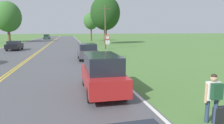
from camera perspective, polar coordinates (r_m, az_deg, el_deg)
name	(u,v)px	position (r m, az deg, el deg)	size (l,w,h in m)	color
hitchhiker_person	(213,94)	(7.20, 27.01, -8.08)	(0.56, 0.41, 1.66)	navy
suitcase	(220,115)	(7.60, 28.39, -13.22)	(0.45, 0.18, 0.60)	black
fire_hydrant	(117,58)	(19.26, 1.53, 1.03)	(0.42, 0.26, 0.70)	gold
traffic_sign	(108,40)	(21.69, -1.29, 6.20)	(0.60, 0.10, 2.61)	gray
utility_pole_midground	(105,26)	(33.01, -1.91, 10.13)	(1.80, 0.24, 7.10)	brown
tree_left_verge	(91,21)	(59.69, -6.01, 11.56)	(4.27, 4.27, 8.28)	brown
tree_behind_sign	(8,17)	(58.39, -27.67, 11.38)	(6.70, 6.70, 10.38)	brown
tree_mid_treeline	(8,22)	(63.78, -27.64, 10.16)	(4.01, 4.01, 7.82)	brown
tree_far_back	(105,13)	(46.82, -1.94, 13.79)	(6.77, 6.77, 10.89)	#473828
car_red_suv_approaching	(102,73)	(9.78, -2.86, -3.10)	(1.74, 4.38, 1.87)	black
car_dark_grey_suv_mid_near	(87,51)	(21.05, -7.03, 3.13)	(1.90, 4.01, 1.67)	black
car_black_sedan_mid_far	(14,45)	(34.49, -26.11, 4.29)	(1.87, 4.01, 1.45)	black
car_dark_green_suv_receding	(47,37)	(76.35, -18.12, 6.92)	(2.08, 4.83, 1.72)	black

